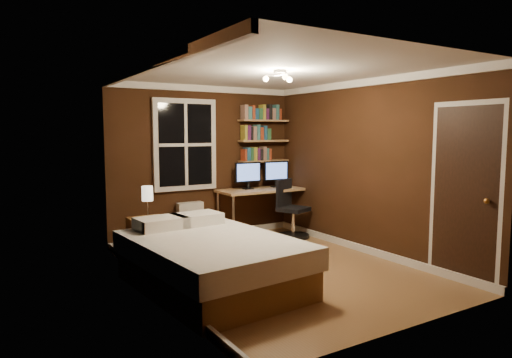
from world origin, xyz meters
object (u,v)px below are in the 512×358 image
nightstand (148,240)px  monitor_left (248,176)px  radiator (190,222)px  desk_lamp (308,174)px  monitor_right (276,174)px  office_chair (291,216)px  bedside_lamp (148,202)px  bed (211,261)px  desk (266,192)px

nightstand → monitor_left: size_ratio=1.22×
radiator → desk_lamp: bearing=-10.6°
monitor_right → office_chair: (-0.02, -0.49, -0.66)m
radiator → monitor_right: (1.57, -0.14, 0.71)m
radiator → monitor_right: 1.73m
nightstand → bedside_lamp: size_ratio=1.37×
bed → desk_lamp: desk_lamp is taller
desk → desk_lamp: (0.79, -0.17, 0.28)m
desk_lamp → bed: bearing=-146.9°
nightstand → office_chair: office_chair is taller
nightstand → office_chair: 2.50m
monitor_right → monitor_left: bearing=180.0°
bed → office_chair: (2.24, 1.57, 0.06)m
bed → desk: (1.99, 1.98, 0.43)m
monitor_left → desk_lamp: bearing=-13.1°
radiator → monitor_left: (1.00, -0.14, 0.71)m
radiator → monitor_left: monitor_left is taller
monitor_right → desk: bearing=-162.9°
bedside_lamp → radiator: (0.95, 0.79, -0.50)m
monitor_left → desk: bearing=-15.6°
monitor_right → bed: bearing=-137.6°
nightstand → monitor_right: bearing=13.9°
bedside_lamp → office_chair: bedside_lamp is taller
nightstand → monitor_left: (1.95, 0.65, 0.72)m
desk_lamp → nightstand: bearing=-172.5°
monitor_left → monitor_right: (0.57, 0.00, 0.00)m
monitor_right → office_chair: 0.82m
bedside_lamp → radiator: bedside_lamp is taller
desk → monitor_left: (-0.30, 0.08, 0.29)m
monitor_left → nightstand: bearing=-161.5°
nightstand → monitor_left: bearing=17.9°
bedside_lamp → desk: 2.32m
radiator → desk: (1.30, -0.22, 0.42)m
nightstand → bed: bearing=-80.1°
desk → monitor_left: 0.42m
monitor_left → office_chair: bearing=-41.9°
monitor_left → desk_lamp: 1.11m
radiator → monitor_right: bearing=-5.0°
bed → radiator: (0.69, 2.20, 0.01)m
monitor_left → office_chair: size_ratio=0.51×
bedside_lamp → radiator: bearing=39.7°
desk_lamp → desk: bearing=167.9°
monitor_right → desk_lamp: (0.51, -0.25, -0.01)m
monitor_right → office_chair: monitor_right is taller
monitor_right → desk_lamp: bearing=-26.1°
radiator → desk_lamp: desk_lamp is taller
nightstand → desk_lamp: desk_lamp is taller
monitor_right → desk_lamp: size_ratio=1.11×
monitor_right → office_chair: bearing=-92.8°
nightstand → bedside_lamp: bearing=0.0°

